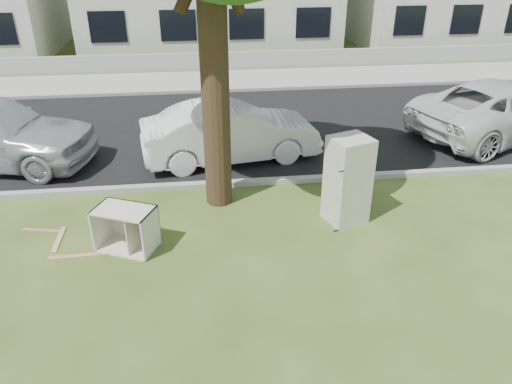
{
  "coord_description": "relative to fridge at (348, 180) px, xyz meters",
  "views": [
    {
      "loc": [
        -0.71,
        -7.42,
        5.14
      ],
      "look_at": [
        0.23,
        0.6,
        0.81
      ],
      "focal_mm": 35.0,
      "sensor_mm": 36.0,
      "label": 1
    }
  ],
  "objects": [
    {
      "name": "kerb_far",
      "position": [
        -2.01,
        8.79,
        -0.86
      ],
      "size": [
        120.0,
        0.18,
        0.12
      ],
      "primitive_type": "cube",
      "color": "gray",
      "rests_on": "ground"
    },
    {
      "name": "kerb_near",
      "position": [
        -2.01,
        1.69,
        -0.86
      ],
      "size": [
        120.0,
        0.18,
        0.12
      ],
      "primitive_type": "cube",
      "color": "gray",
      "rests_on": "ground"
    },
    {
      "name": "fridge",
      "position": [
        0.0,
        0.0,
        0.0
      ],
      "size": [
        0.88,
        0.85,
        1.72
      ],
      "primitive_type": "cube",
      "rotation": [
        0.0,
        0.0,
        0.33
      ],
      "color": "#B4AEA2",
      "rests_on": "ground"
    },
    {
      "name": "cabinet",
      "position": [
        -4.13,
        -0.5,
        -0.46
      ],
      "size": [
        1.19,
        0.99,
        0.8
      ],
      "primitive_type": "cube",
      "rotation": [
        0.0,
        0.0,
        -0.42
      ],
      "color": "white",
      "rests_on": "ground"
    },
    {
      "name": "car_right",
      "position": [
        5.47,
        3.93,
        -0.12
      ],
      "size": [
        5.88,
        4.19,
        1.49
      ],
      "primitive_type": "imported",
      "rotation": [
        0.0,
        0.0,
        1.93
      ],
      "color": "silver",
      "rests_on": "ground"
    },
    {
      "name": "road",
      "position": [
        -2.01,
        5.24,
        -0.85
      ],
      "size": [
        120.0,
        7.0,
        0.01
      ],
      "primitive_type": "cube",
      "color": "black",
      "rests_on": "ground"
    },
    {
      "name": "plank_c",
      "position": [
        -5.44,
        -0.1,
        -0.85
      ],
      "size": [
        0.1,
        0.84,
        0.02
      ],
      "primitive_type": "cube",
      "rotation": [
        0.0,
        0.0,
        1.57
      ],
      "color": "tan",
      "rests_on": "ground"
    },
    {
      "name": "plank_a",
      "position": [
        -4.9,
        -0.68,
        -0.85
      ],
      "size": [
        1.19,
        0.14,
        0.02
      ],
      "primitive_type": "cube",
      "rotation": [
        0.0,
        0.0,
        0.04
      ],
      "color": "tan",
      "rests_on": "ground"
    },
    {
      "name": "low_wall",
      "position": [
        -2.01,
        11.84,
        -0.51
      ],
      "size": [
        120.0,
        0.15,
        0.7
      ],
      "primitive_type": "cube",
      "color": "gray",
      "rests_on": "ground"
    },
    {
      "name": "sidewalk",
      "position": [
        -2.01,
        10.24,
        -0.85
      ],
      "size": [
        120.0,
        2.8,
        0.01
      ],
      "primitive_type": "cube",
      "color": "gray",
      "rests_on": "ground"
    },
    {
      "name": "plank_b",
      "position": [
        -5.81,
        0.25,
        -0.85
      ],
      "size": [
        0.81,
        0.26,
        0.02
      ],
      "primitive_type": "cube",
      "rotation": [
        0.0,
        0.0,
        -0.22
      ],
      "color": "#A17954",
      "rests_on": "ground"
    },
    {
      "name": "ground",
      "position": [
        -2.01,
        -0.76,
        -0.86
      ],
      "size": [
        120.0,
        120.0,
        0.0
      ],
      "primitive_type": "plane",
      "color": "#324E1C"
    },
    {
      "name": "car_center",
      "position": [
        -2.0,
        3.14,
        -0.16
      ],
      "size": [
        4.45,
        2.12,
        1.41
      ],
      "primitive_type": "imported",
      "rotation": [
        0.0,
        0.0,
        1.72
      ],
      "color": "silver",
      "rests_on": "ground"
    }
  ]
}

